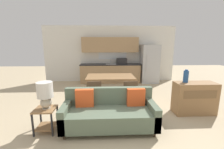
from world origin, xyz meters
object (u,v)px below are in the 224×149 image
couch (109,113)px  table_lamp (45,93)px  dining_table (110,78)px  dining_chair_near_left (94,92)px  vase (186,76)px  refrigerator (149,64)px  side_table (46,116)px  credenza (194,98)px  dining_chair_near_right (129,91)px

couch → table_lamp: (-1.31, -0.11, 0.50)m
dining_table → dining_chair_near_left: dining_chair_near_left is taller
table_lamp → vase: size_ratio=1.66×
dining_table → dining_chair_near_left: size_ratio=1.95×
refrigerator → couch: 4.49m
table_lamp → dining_table: bearing=55.4°
side_table → table_lamp: (0.03, 0.00, 0.50)m
dining_table → table_lamp: size_ratio=2.85×
credenza → dining_chair_near_right: size_ratio=1.28×
dining_table → credenza: bearing=-31.4°
side_table → credenza: 3.69m
refrigerator → table_lamp: 5.27m
table_lamp → vase: vase is taller
vase → credenza: bearing=-10.3°
refrigerator → couch: (-2.04, -3.96, -0.56)m
side_table → dining_chair_near_right: size_ratio=0.63×
couch → dining_chair_near_left: (-0.41, 1.06, 0.14)m
dining_table → dining_chair_near_left: (-0.51, -0.86, -0.22)m
couch → vase: (2.02, 0.64, 0.66)m
dining_table → vase: bearing=-33.7°
refrigerator → vase: 3.32m
dining_chair_near_right → credenza: bearing=160.8°
credenza → dining_chair_near_right: bearing=164.8°
side_table → table_lamp: size_ratio=0.92×
credenza → dining_chair_near_right: credenza is taller
dining_chair_near_left → couch: bearing=103.3°
couch → credenza: (2.28, 0.59, 0.08)m
side_table → dining_table: bearing=54.8°
refrigerator → dining_chair_near_right: 3.27m
refrigerator → credenza: size_ratio=1.71×
dining_chair_near_right → vase: bearing=159.9°
dining_table → credenza: size_ratio=1.52×
dining_chair_near_left → dining_chair_near_right: bearing=171.0°
refrigerator → credenza: bearing=-86.0°
refrigerator → couch: refrigerator is taller
couch → refrigerator: bearing=62.7°
credenza → vase: vase is taller
dining_table → credenza: (2.19, -1.33, -0.28)m
table_lamp → vase: bearing=12.7°
couch → dining_chair_near_left: bearing=111.2°
refrigerator → couch: size_ratio=0.90×
credenza → refrigerator: bearing=94.0°
vase → side_table: bearing=-167.4°
dining_chair_near_left → refrigerator: bearing=-138.2°
refrigerator → vase: (-0.02, -3.32, 0.10)m
couch → dining_chair_near_right: couch is taller
side_table → dining_chair_near_left: bearing=51.6°
dining_table → couch: (-0.09, -1.93, -0.36)m
vase → refrigerator: bearing=89.6°
dining_table → credenza: 2.58m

